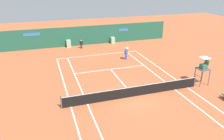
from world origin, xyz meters
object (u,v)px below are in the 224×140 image
at_px(ball_kid_centre_post, 81,44).
at_px(player_on_baseline, 126,52).
at_px(tennis_ball_by_sideline, 83,85).
at_px(umpire_chair, 203,67).

bearing_deg(ball_kid_centre_post, player_on_baseline, 135.13).
distance_m(player_on_baseline, tennis_ball_by_sideline, 8.44).
xyz_separation_m(player_on_baseline, tennis_ball_by_sideline, (-6.41, -5.42, -0.89)).
distance_m(umpire_chair, tennis_ball_by_sideline, 11.19).
bearing_deg(player_on_baseline, ball_kid_centre_post, -72.64).
height_order(ball_kid_centre_post, tennis_ball_by_sideline, ball_kid_centre_post).
distance_m(player_on_baseline, ball_kid_centre_post, 7.74).
bearing_deg(ball_kid_centre_post, tennis_ball_by_sideline, 91.23).
height_order(player_on_baseline, tennis_ball_by_sideline, player_on_baseline).
bearing_deg(umpire_chair, tennis_ball_by_sideline, 73.26).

